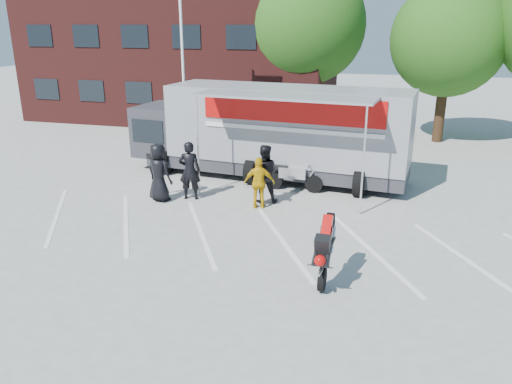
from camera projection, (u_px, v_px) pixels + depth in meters
The scene contains 13 objects.
ground at pixel (266, 255), 12.82m from camera, with size 100.00×100.00×0.00m, color #ACACA6.
parking_bay_lines at pixel (275, 240), 13.73m from camera, with size 18.00×5.00×0.01m, color white.
office_building at pixel (183, 60), 30.68m from camera, with size 18.00×8.00×7.00m, color #491917.
flagpole at pixel (187, 38), 21.92m from camera, with size 1.61×0.12×8.00m.
tree_left at pixel (307, 25), 26.13m from camera, with size 6.12×6.12×8.64m.
tree_mid at pixel (449, 39), 23.62m from camera, with size 5.44×5.44×7.68m.
transporter_truck at pixel (274, 177), 19.30m from camera, with size 10.90×5.25×3.47m, color gray, non-canonical shape.
parked_motorcycle at pixel (294, 191), 17.77m from camera, with size 0.70×2.11×1.10m, color silver, non-canonical shape.
stunt_bike_rider at pixel (326, 279), 11.62m from camera, with size 0.72×1.52×1.79m, color black, non-canonical shape.
spectator_leather_a at pixel (159, 172), 16.49m from camera, with size 0.96×0.62×1.96m, color black.
spectator_leather_b at pixel (190, 171), 16.65m from camera, with size 0.72×0.48×1.99m, color black.
spectator_leather_c at pixel (264, 174), 16.36m from camera, with size 0.95×0.74×1.95m, color black.
spectator_hivis at pixel (259, 183), 15.87m from camera, with size 0.98×0.41×1.67m, color #DFAA0B.
Camera 1 is at (2.90, -11.26, 5.65)m, focal length 35.00 mm.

